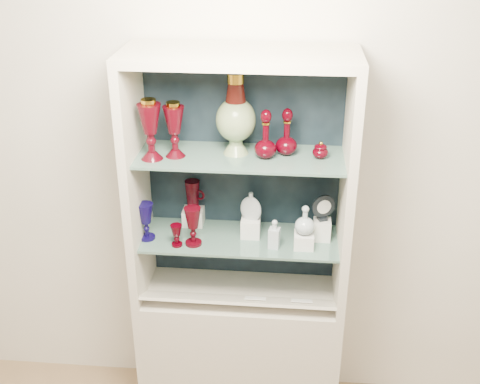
# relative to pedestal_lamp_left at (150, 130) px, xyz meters

# --- Properties ---
(wall_back) EXTENTS (3.50, 0.02, 2.80)m
(wall_back) POSITION_rel_pedestal_lamp_left_xyz_m (0.38, 0.27, -0.21)
(wall_back) COLOR beige
(wall_back) RESTS_ON ground
(cabinet_base) EXTENTS (1.00, 0.40, 0.75)m
(cabinet_base) POSITION_rel_pedestal_lamp_left_xyz_m (0.38, 0.05, -1.23)
(cabinet_base) COLOR beige
(cabinet_base) RESTS_ON ground
(cabinet_back_panel) EXTENTS (0.98, 0.02, 1.15)m
(cabinet_back_panel) POSITION_rel_pedestal_lamp_left_xyz_m (0.38, 0.24, -0.28)
(cabinet_back_panel) COLOR black
(cabinet_back_panel) RESTS_ON cabinet_base
(cabinet_side_left) EXTENTS (0.04, 0.40, 1.15)m
(cabinet_side_left) POSITION_rel_pedestal_lamp_left_xyz_m (-0.10, 0.05, -0.28)
(cabinet_side_left) COLOR beige
(cabinet_side_left) RESTS_ON cabinet_base
(cabinet_side_right) EXTENTS (0.04, 0.40, 1.15)m
(cabinet_side_right) POSITION_rel_pedestal_lamp_left_xyz_m (0.86, 0.05, -0.28)
(cabinet_side_right) COLOR beige
(cabinet_side_right) RESTS_ON cabinet_base
(cabinet_top_cap) EXTENTS (1.00, 0.40, 0.04)m
(cabinet_top_cap) POSITION_rel_pedestal_lamp_left_xyz_m (0.38, 0.05, 0.31)
(cabinet_top_cap) COLOR beige
(cabinet_top_cap) RESTS_ON cabinet_side_left
(shelf_lower) EXTENTS (0.92, 0.34, 0.01)m
(shelf_lower) POSITION_rel_pedestal_lamp_left_xyz_m (0.38, 0.07, -0.56)
(shelf_lower) COLOR slate
(shelf_lower) RESTS_ON cabinet_side_left
(shelf_upper) EXTENTS (0.92, 0.34, 0.01)m
(shelf_upper) POSITION_rel_pedestal_lamp_left_xyz_m (0.38, 0.07, -0.14)
(shelf_upper) COLOR slate
(shelf_upper) RESTS_ON cabinet_side_left
(label_ledge) EXTENTS (0.92, 0.17, 0.09)m
(label_ledge) POSITION_rel_pedestal_lamp_left_xyz_m (0.38, -0.06, -0.83)
(label_ledge) COLOR beige
(label_ledge) RESTS_ON cabinet_base
(label_card_0) EXTENTS (0.10, 0.06, 0.03)m
(label_card_0) POSITION_rel_pedestal_lamp_left_xyz_m (0.47, -0.06, -0.81)
(label_card_0) COLOR white
(label_card_0) RESTS_ON label_ledge
(label_card_1) EXTENTS (0.10, 0.06, 0.03)m
(label_card_1) POSITION_rel_pedestal_lamp_left_xyz_m (0.69, -0.06, -0.81)
(label_card_1) COLOR white
(label_card_1) RESTS_ON label_ledge
(pedestal_lamp_left) EXTENTS (0.14, 0.14, 0.27)m
(pedestal_lamp_left) POSITION_rel_pedestal_lamp_left_xyz_m (0.00, 0.00, 0.00)
(pedestal_lamp_left) COLOR #42030C
(pedestal_lamp_left) RESTS_ON shelf_upper
(pedestal_lamp_right) EXTENTS (0.10, 0.10, 0.25)m
(pedestal_lamp_right) POSITION_rel_pedestal_lamp_left_xyz_m (0.10, 0.04, -0.01)
(pedestal_lamp_right) COLOR #42030C
(pedestal_lamp_right) RESTS_ON shelf_upper
(enamel_urn) EXTENTS (0.18, 0.18, 0.36)m
(enamel_urn) POSITION_rel_pedestal_lamp_left_xyz_m (0.36, 0.10, 0.05)
(enamel_urn) COLOR #0E491C
(enamel_urn) RESTS_ON shelf_upper
(ruby_decanter_a) EXTENTS (0.13, 0.13, 0.25)m
(ruby_decanter_a) POSITION_rel_pedestal_lamp_left_xyz_m (0.50, 0.05, -0.01)
(ruby_decanter_a) COLOR #400009
(ruby_decanter_a) RESTS_ON shelf_upper
(ruby_decanter_b) EXTENTS (0.12, 0.12, 0.23)m
(ruby_decanter_b) POSITION_rel_pedestal_lamp_left_xyz_m (0.59, 0.10, -0.02)
(ruby_decanter_b) COLOR #400009
(ruby_decanter_b) RESTS_ON shelf_upper
(lidded_bowl) EXTENTS (0.08, 0.08, 0.08)m
(lidded_bowl) POSITION_rel_pedestal_lamp_left_xyz_m (0.74, 0.07, -0.10)
(lidded_bowl) COLOR #400009
(lidded_bowl) RESTS_ON shelf_upper
(cobalt_goblet) EXTENTS (0.10, 0.10, 0.18)m
(cobalt_goblet) POSITION_rel_pedestal_lamp_left_xyz_m (-0.06, 0.02, -0.46)
(cobalt_goblet) COLOR #130B46
(cobalt_goblet) RESTS_ON shelf_lower
(ruby_goblet_tall) EXTENTS (0.08, 0.08, 0.19)m
(ruby_goblet_tall) POSITION_rel_pedestal_lamp_left_xyz_m (0.17, -0.02, -0.46)
(ruby_goblet_tall) COLOR #42030C
(ruby_goblet_tall) RESTS_ON shelf_lower
(ruby_goblet_small) EXTENTS (0.07, 0.07, 0.11)m
(ruby_goblet_small) POSITION_rel_pedestal_lamp_left_xyz_m (0.10, -0.03, -0.50)
(ruby_goblet_small) COLOR #400009
(ruby_goblet_small) RESTS_ON shelf_lower
(riser_ruby_pitcher) EXTENTS (0.10, 0.10, 0.08)m
(riser_ruby_pitcher) POSITION_rel_pedestal_lamp_left_xyz_m (0.14, 0.18, -0.52)
(riser_ruby_pitcher) COLOR silver
(riser_ruby_pitcher) RESTS_ON shelf_lower
(ruby_pitcher) EXTENTS (0.13, 0.10, 0.15)m
(ruby_pitcher) POSITION_rel_pedestal_lamp_left_xyz_m (0.14, 0.18, -0.40)
(ruby_pitcher) COLOR #42030C
(ruby_pitcher) RESTS_ON riser_ruby_pitcher
(clear_square_bottle) EXTENTS (0.06, 0.06, 0.14)m
(clear_square_bottle) POSITION_rel_pedestal_lamp_left_xyz_m (0.55, -0.01, -0.48)
(clear_square_bottle) COLOR #A7B7C1
(clear_square_bottle) RESTS_ON shelf_lower
(riser_flat_flask) EXTENTS (0.09, 0.09, 0.09)m
(riser_flat_flask) POSITION_rel_pedestal_lamp_left_xyz_m (0.43, 0.09, -0.51)
(riser_flat_flask) COLOR silver
(riser_flat_flask) RESTS_ON shelf_lower
(flat_flask) EXTENTS (0.11, 0.07, 0.14)m
(flat_flask) POSITION_rel_pedestal_lamp_left_xyz_m (0.43, 0.09, -0.39)
(flat_flask) COLOR silver
(flat_flask) RESTS_ON riser_flat_flask
(riser_clear_round_decanter) EXTENTS (0.09, 0.09, 0.07)m
(riser_clear_round_decanter) POSITION_rel_pedestal_lamp_left_xyz_m (0.68, 0.01, -0.52)
(riser_clear_round_decanter) COLOR silver
(riser_clear_round_decanter) RESTS_ON shelf_lower
(clear_round_decanter) EXTENTS (0.10, 0.10, 0.14)m
(clear_round_decanter) POSITION_rel_pedestal_lamp_left_xyz_m (0.68, 0.01, -0.42)
(clear_round_decanter) COLOR #A7B7C1
(clear_round_decanter) RESTS_ON riser_clear_round_decanter
(riser_cameo_medallion) EXTENTS (0.08, 0.08, 0.10)m
(riser_cameo_medallion) POSITION_rel_pedestal_lamp_left_xyz_m (0.77, 0.09, -0.51)
(riser_cameo_medallion) COLOR silver
(riser_cameo_medallion) RESTS_ON shelf_lower
(cameo_medallion) EXTENTS (0.12, 0.08, 0.13)m
(cameo_medallion) POSITION_rel_pedestal_lamp_left_xyz_m (0.77, 0.09, -0.39)
(cameo_medallion) COLOR black
(cameo_medallion) RESTS_ON riser_cameo_medallion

